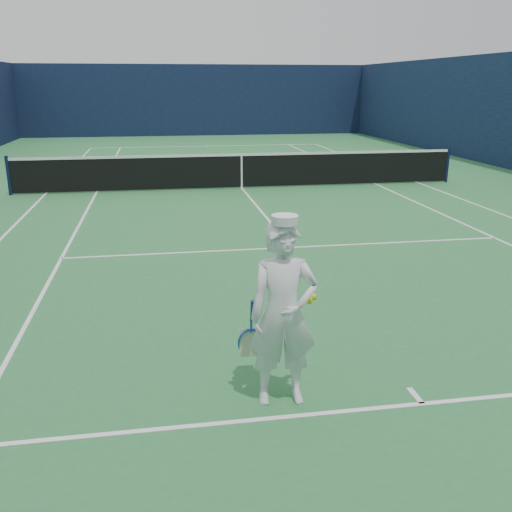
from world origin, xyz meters
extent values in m
plane|color=#2B713B|center=(0.00, 0.00, 0.00)|extent=(80.00, 80.00, 0.00)
cube|color=white|center=(0.00, 11.88, 0.00)|extent=(11.03, 0.06, 0.01)
cube|color=white|center=(0.00, -11.88, 0.00)|extent=(11.03, 0.06, 0.01)
cube|color=white|center=(-5.49, 0.00, 0.00)|extent=(0.06, 23.83, 0.01)
cube|color=white|center=(5.49, 0.00, 0.00)|extent=(0.06, 23.83, 0.01)
cube|color=white|center=(-4.12, 0.00, 0.00)|extent=(0.06, 23.77, 0.01)
cube|color=white|center=(4.12, 0.00, 0.00)|extent=(0.06, 23.77, 0.01)
cube|color=white|center=(0.00, 6.40, 0.00)|extent=(8.23, 0.06, 0.01)
cube|color=white|center=(0.00, -6.40, 0.00)|extent=(8.23, 0.06, 0.01)
cube|color=white|center=(0.00, 0.00, 0.00)|extent=(0.06, 12.80, 0.01)
cube|color=white|center=(0.00, 11.73, 0.00)|extent=(0.06, 0.30, 0.01)
cube|color=white|center=(0.00, -11.73, 0.00)|extent=(0.06, 0.30, 0.01)
cube|color=#0D1733|center=(0.00, 18.00, 2.00)|extent=(20.12, 0.12, 4.00)
cylinder|color=#141E4C|center=(-6.40, 0.00, 0.54)|extent=(0.09, 0.09, 1.07)
cylinder|color=#141E4C|center=(6.40, 0.00, 0.54)|extent=(0.09, 0.09, 1.07)
cube|color=black|center=(0.00, 0.00, 0.50)|extent=(12.79, 0.02, 0.92)
cube|color=white|center=(0.00, 0.00, 0.97)|extent=(12.79, 0.04, 0.07)
cube|color=white|center=(0.00, 0.00, 0.47)|extent=(0.05, 0.03, 0.94)
imported|color=white|center=(-1.30, -11.57, 0.88)|extent=(0.66, 0.45, 1.76)
cylinder|color=white|center=(-1.30, -11.57, 1.78)|extent=(0.24, 0.24, 0.08)
cube|color=white|center=(-1.29, -11.44, 1.75)|extent=(0.18, 0.11, 0.02)
cylinder|color=navy|center=(-1.57, -11.48, 0.91)|extent=(0.04, 0.09, 0.22)
cube|color=#204CAF|center=(-1.57, -11.42, 0.73)|extent=(0.02, 0.02, 0.14)
torus|color=#204CAF|center=(-1.57, -11.36, 0.52)|extent=(0.30, 0.11, 0.29)
cube|color=beige|center=(-1.57, -11.36, 0.52)|extent=(0.22, 0.01, 0.30)
sphere|color=yellow|center=(-1.03, -11.48, 0.97)|extent=(0.07, 0.07, 0.07)
sphere|color=yellow|center=(-0.99, -11.47, 1.00)|extent=(0.07, 0.07, 0.07)
camera|label=1|loc=(-2.36, -16.33, 2.92)|focal=40.00mm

